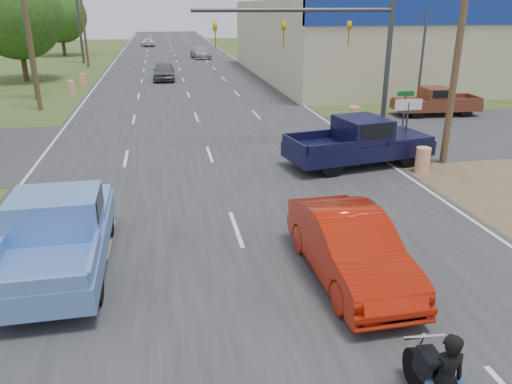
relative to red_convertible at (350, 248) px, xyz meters
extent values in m
cube|color=#2D2D30|center=(-2.25, 35.25, -0.81)|extent=(15.00, 180.00, 0.02)
cube|color=#2D2D30|center=(-2.25, 13.25, -0.81)|extent=(120.00, 10.00, 0.02)
cylinder|color=#4C3823|center=(7.25, 8.25, 4.18)|extent=(0.28, 0.28, 10.00)
cylinder|color=#4C3823|center=(7.25, 26.25, 4.18)|extent=(0.28, 0.28, 10.00)
cylinder|color=#4C3823|center=(7.25, 44.25, 4.18)|extent=(0.28, 0.28, 10.00)
cylinder|color=#4C3823|center=(-11.75, 23.25, 4.18)|extent=(0.28, 0.28, 10.00)
cylinder|color=#4C3823|center=(-11.75, 47.25, 4.18)|extent=(0.28, 0.28, 10.00)
cylinder|color=#422D19|center=(-15.75, 37.25, 0.80)|extent=(0.44, 0.44, 3.24)
sphere|color=#174112|center=(-15.75, 37.25, 4.76)|extent=(7.56, 7.56, 7.56)
cylinder|color=#422D19|center=(-16.45, 61.25, 0.62)|extent=(0.44, 0.44, 2.88)
sphere|color=#174112|center=(-16.45, 61.25, 4.14)|extent=(6.72, 6.72, 6.72)
cylinder|color=#422D19|center=(27.75, 90.25, 0.89)|extent=(0.44, 0.44, 3.42)
sphere|color=#174112|center=(27.75, 90.25, 5.07)|extent=(7.98, 7.98, 7.98)
cylinder|color=orange|center=(5.75, 7.25, -0.32)|extent=(0.56, 0.56, 1.00)
cylinder|color=orange|center=(6.15, 15.75, -0.32)|extent=(0.56, 0.56, 1.00)
cylinder|color=orange|center=(-10.75, 29.25, -0.32)|extent=(0.56, 0.56, 1.00)
cylinder|color=orange|center=(-10.45, 33.25, -0.32)|extent=(0.56, 0.56, 1.00)
cylinder|color=#3F3F44|center=(-12.75, 27.25, 3.68)|extent=(0.30, 0.30, 9.00)
cylinder|color=#3F3F44|center=(-12.75, 51.25, 3.68)|extent=(0.30, 0.30, 9.00)
cylinder|color=#3F3F44|center=(5.95, 9.25, 0.38)|extent=(0.08, 0.08, 2.40)
cube|color=white|center=(5.95, 9.25, 1.48)|extent=(1.20, 0.05, 0.45)
cylinder|color=#3F3F44|center=(6.55, 10.75, 0.38)|extent=(0.08, 0.08, 2.40)
cube|color=#0C591E|center=(6.55, 10.75, 1.68)|extent=(0.80, 0.04, 0.22)
cylinder|color=#3F3F44|center=(6.25, 12.25, 2.68)|extent=(0.24, 0.24, 7.00)
cylinder|color=#3F3F44|center=(1.75, 12.25, 5.18)|extent=(9.00, 0.18, 0.18)
imported|color=gold|center=(4.25, 12.25, 4.73)|extent=(0.18, 0.40, 1.10)
imported|color=gold|center=(1.25, 12.25, 4.73)|extent=(0.18, 0.40, 1.10)
imported|color=gold|center=(-1.75, 12.25, 4.73)|extent=(0.18, 0.40, 1.10)
imported|color=#AF1A08|center=(0.00, 0.00, 0.00)|extent=(1.86, 5.00, 1.63)
cylinder|color=black|center=(-0.19, -3.69, -0.46)|extent=(0.16, 0.72, 0.72)
cube|color=black|center=(-0.21, -4.17, 0.07)|extent=(0.31, 0.61, 0.24)
cylinder|color=white|center=(-0.20, -3.85, 0.32)|extent=(0.71, 0.09, 0.05)
cylinder|color=black|center=(-7.82, 3.52, -0.37)|extent=(0.35, 0.90, 0.90)
cylinder|color=black|center=(-5.93, 3.54, -0.37)|extent=(0.35, 0.90, 0.90)
cylinder|color=black|center=(-7.78, 0.01, -0.37)|extent=(0.35, 0.90, 0.90)
cylinder|color=black|center=(-5.88, 0.03, -0.37)|extent=(0.35, 0.90, 0.90)
cube|color=#6189D0|center=(-6.85, 1.78, -0.12)|extent=(2.33, 5.88, 0.59)
cube|color=#6189D0|center=(-6.88, 3.53, 0.25)|extent=(2.17, 2.25, 0.20)
cube|color=#6189D0|center=(-6.85, 1.89, 0.65)|extent=(2.09, 1.78, 0.96)
cube|color=black|center=(-6.85, 1.89, 0.82)|extent=(2.13, 1.43, 0.51)
cube|color=#6189D0|center=(-6.82, -1.09, 0.33)|extent=(2.07, 0.12, 0.34)
cylinder|color=black|center=(5.19, 9.88, -0.36)|extent=(0.96, 0.50, 0.91)
cylinder|color=black|center=(5.53, 8.00, -0.36)|extent=(0.96, 0.50, 0.91)
cylinder|color=black|center=(1.69, 9.25, -0.36)|extent=(0.96, 0.50, 0.91)
cylinder|color=black|center=(2.03, 7.37, -0.36)|extent=(0.96, 0.50, 0.91)
cube|color=black|center=(3.61, 8.63, -0.11)|extent=(6.23, 3.30, 0.59)
cube|color=black|center=(5.36, 8.94, 0.27)|extent=(2.60, 2.53, 0.20)
cube|color=black|center=(3.73, 8.65, 0.66)|extent=(2.12, 2.38, 0.97)
cube|color=black|center=(3.73, 8.65, 0.83)|extent=(1.78, 2.36, 0.51)
cube|color=black|center=(0.76, 8.11, 0.35)|extent=(0.46, 2.08, 0.34)
cylinder|color=black|center=(10.35, 16.53, -0.43)|extent=(0.78, 0.33, 0.77)
cylinder|color=black|center=(10.44, 18.14, -0.43)|extent=(0.78, 0.33, 0.77)
cylinder|color=black|center=(13.34, 16.36, -0.43)|extent=(0.78, 0.33, 0.77)
cylinder|color=black|center=(13.43, 17.97, -0.43)|extent=(0.78, 0.33, 0.77)
cube|color=brown|center=(11.89, 17.25, -0.22)|extent=(5.09, 2.20, 0.50)
cube|color=brown|center=(10.39, 17.33, 0.10)|extent=(1.99, 1.93, 0.17)
cube|color=brown|center=(11.79, 17.25, 0.43)|extent=(1.59, 1.85, 0.82)
cube|color=black|center=(11.79, 17.25, 0.58)|extent=(1.30, 1.87, 0.43)
cube|color=brown|center=(14.33, 17.11, 0.16)|extent=(0.18, 1.77, 0.29)
imported|color=#555559|center=(-3.88, 35.37, -0.04)|extent=(1.94, 4.61, 1.56)
imported|color=#A9A8AD|center=(0.87, 54.36, -0.08)|extent=(2.58, 5.25, 1.47)
imported|color=white|center=(-5.98, 75.68, -0.23)|extent=(2.47, 4.44, 1.18)
camera|label=1|loc=(-4.12, -9.98, 5.36)|focal=35.00mm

